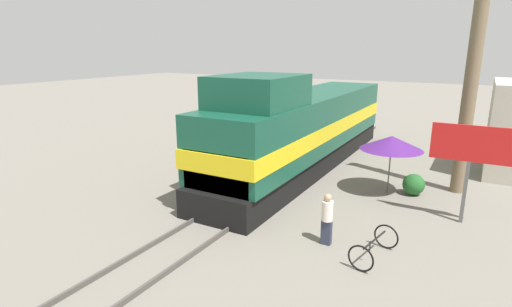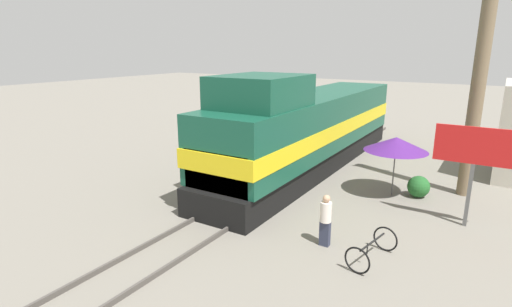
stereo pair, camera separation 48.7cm
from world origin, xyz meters
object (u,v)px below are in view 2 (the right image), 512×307
object	(u,v)px
billboard_sign	(475,152)
person_bystander	(326,219)
vendor_umbrella	(396,144)
utility_pole	(479,78)
bicycle	(372,249)
locomotive	(308,130)

from	to	relation	value
billboard_sign	person_bystander	world-z (taller)	billboard_sign
vendor_umbrella	billboard_sign	distance (m)	3.29
utility_pole	bicycle	world-z (taller)	utility_pole
vendor_umbrella	billboard_sign	bearing A→B (deg)	-30.66
person_bystander	bicycle	bearing A→B (deg)	-7.61
locomotive	vendor_umbrella	size ratio (longest dim) A/B	6.61
person_bystander	vendor_umbrella	bearing A→B (deg)	82.92
utility_pole	bicycle	bearing A→B (deg)	-102.87
bicycle	person_bystander	bearing A→B (deg)	-176.82
utility_pole	locomotive	bearing A→B (deg)	-178.40
locomotive	utility_pole	distance (m)	7.44
vendor_umbrella	bicycle	size ratio (longest dim) A/B	1.36
utility_pole	person_bystander	world-z (taller)	utility_pole
person_bystander	bicycle	distance (m)	1.57
billboard_sign	bicycle	distance (m)	4.97
billboard_sign	person_bystander	bearing A→B (deg)	-132.55
bicycle	billboard_sign	bearing A→B (deg)	74.15
locomotive	vendor_umbrella	xyz separation A→B (m)	(4.47, -1.45, 0.14)
utility_pole	bicycle	size ratio (longest dim) A/B	5.09
billboard_sign	bicycle	world-z (taller)	billboard_sign
utility_pole	bicycle	xyz separation A→B (m)	(-1.67, -7.29, -4.30)
person_bystander	utility_pole	bearing A→B (deg)	66.09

